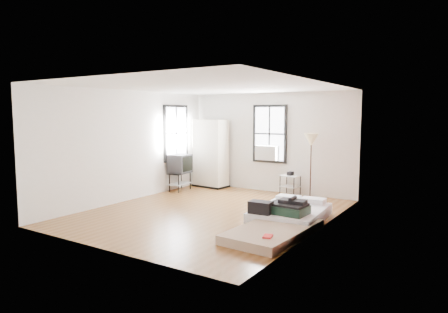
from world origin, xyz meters
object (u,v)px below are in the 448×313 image
Objects in this scene: mattress_bare at (277,226)px; side_table at (290,179)px; floor_lamp at (311,143)px; tv_stand at (180,165)px; wardrobe at (211,154)px; mattress_main at (290,212)px.

side_table reaches higher than mattress_bare.
floor_lamp reaches higher than tv_stand.
floor_lamp is at bearing 9.66° from tv_stand.
mattress_bare is 1.25× the size of floor_lamp.
tv_stand is (-4.15, 2.30, 0.62)m from mattress_bare.
wardrobe is 1.10m from tv_stand.
mattress_bare is at bearing -79.88° from floor_lamp.
mattress_main is 4.20m from tv_stand.
mattress_main is 2.89× the size of side_table.
mattress_main is 0.92× the size of wardrobe.
wardrobe is at bearing 62.22° from tv_stand.
mattress_main is at bearing -23.68° from tv_stand.
mattress_bare is 5.07m from wardrobe.
mattress_main is 1.04m from mattress_bare.
floor_lamp is (0.59, -0.07, 1.02)m from side_table.
side_table reaches higher than mattress_main.
mattress_main is at bearing 103.70° from mattress_bare.
side_table is 3.17m from tv_stand.
floor_lamp reaches higher than mattress_bare.
wardrobe is 1.95× the size of tv_stand.
wardrobe is 2.64m from side_table.
tv_stand reaches higher than mattress_main.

